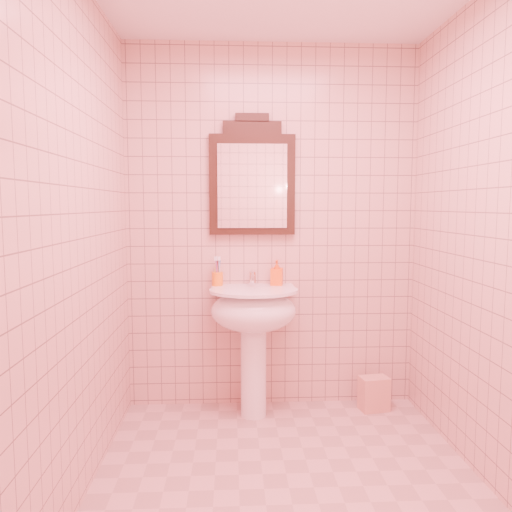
{
  "coord_description": "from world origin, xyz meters",
  "views": [
    {
      "loc": [
        -0.28,
        -2.35,
        1.41
      ],
      "look_at": [
        -0.14,
        0.55,
        1.11
      ],
      "focal_mm": 35.0,
      "sensor_mm": 36.0,
      "label": 1
    }
  ],
  "objects": [
    {
      "name": "faucet",
      "position": [
        -0.14,
        1.01,
        0.92
      ],
      "size": [
        0.04,
        0.16,
        0.11
      ],
      "color": "white",
      "rests_on": "pedestal_sink"
    },
    {
      "name": "toothbrush_cup",
      "position": [
        -0.38,
        1.02,
        0.91
      ],
      "size": [
        0.08,
        0.08,
        0.17
      ],
      "rotation": [
        0.0,
        0.0,
        -0.36
      ],
      "color": "orange",
      "rests_on": "pedestal_sink"
    },
    {
      "name": "pedestal_sink",
      "position": [
        -0.14,
        0.87,
        0.66
      ],
      "size": [
        0.58,
        0.58,
        0.86
      ],
      "color": "white",
      "rests_on": "floor"
    },
    {
      "name": "back_wall",
      "position": [
        0.0,
        1.1,
        1.25
      ],
      "size": [
        2.0,
        0.02,
        2.5
      ],
      "primitive_type": "cube",
      "color": "#D3A393",
      "rests_on": "floor"
    },
    {
      "name": "floor",
      "position": [
        0.0,
        0.0,
        0.0
      ],
      "size": [
        2.2,
        2.2,
        0.0
      ],
      "primitive_type": "plane",
      "color": "#C99D91",
      "rests_on": "ground"
    },
    {
      "name": "towel",
      "position": [
        0.7,
        0.93,
        0.12
      ],
      "size": [
        0.21,
        0.16,
        0.23
      ],
      "primitive_type": "cube",
      "rotation": [
        0.0,
        0.0,
        0.17
      ],
      "color": "tan",
      "rests_on": "floor"
    },
    {
      "name": "mirror",
      "position": [
        -0.14,
        1.07,
        1.59
      ],
      "size": [
        0.58,
        0.06,
        0.81
      ],
      "color": "black",
      "rests_on": "back_wall"
    },
    {
      "name": "soap_dispenser",
      "position": [
        0.03,
        1.02,
        0.95
      ],
      "size": [
        0.09,
        0.1,
        0.17
      ],
      "primitive_type": "imported",
      "rotation": [
        0.0,
        0.0,
        -0.22
      ],
      "color": "#EF5B14",
      "rests_on": "pedestal_sink"
    }
  ]
}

